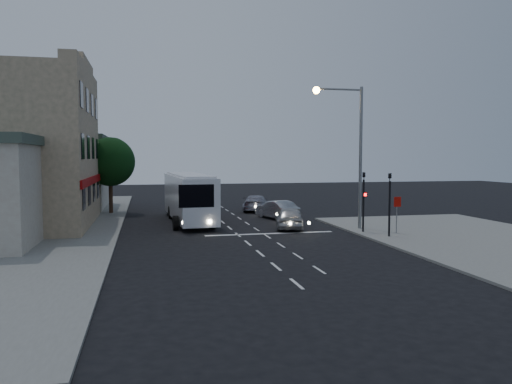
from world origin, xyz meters
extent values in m
plane|color=black|center=(0.00, 0.00, 0.00)|extent=(120.00, 120.00, 0.00)
cube|color=slate|center=(13.00, -4.00, 0.06)|extent=(12.00, 24.00, 0.12)
cube|color=slate|center=(-13.00, 8.00, 0.06)|extent=(12.00, 50.00, 0.12)
cube|color=silver|center=(0.00, -10.00, 0.01)|extent=(0.12, 1.60, 0.01)
cube|color=silver|center=(0.00, -7.00, 0.01)|extent=(0.12, 1.60, 0.01)
cube|color=silver|center=(0.00, -4.00, 0.01)|extent=(0.12, 1.60, 0.01)
cube|color=silver|center=(0.00, -1.00, 0.01)|extent=(0.12, 1.60, 0.01)
cube|color=silver|center=(0.00, 2.00, 0.01)|extent=(0.12, 1.60, 0.01)
cube|color=silver|center=(0.00, 5.00, 0.01)|extent=(0.12, 1.60, 0.01)
cube|color=silver|center=(0.00, 8.00, 0.01)|extent=(0.12, 1.60, 0.01)
cube|color=silver|center=(0.00, 11.00, 0.01)|extent=(0.12, 1.60, 0.01)
cube|color=silver|center=(0.00, 14.00, 0.01)|extent=(0.12, 1.60, 0.01)
cube|color=silver|center=(0.00, 17.00, 0.01)|extent=(0.12, 1.60, 0.01)
cube|color=silver|center=(1.60, -8.00, 0.01)|extent=(0.10, 1.50, 0.01)
cube|color=silver|center=(1.60, -5.00, 0.01)|extent=(0.10, 1.50, 0.01)
cube|color=silver|center=(1.60, -2.00, 0.01)|extent=(0.10, 1.50, 0.01)
cube|color=silver|center=(1.60, 1.00, 0.01)|extent=(0.10, 1.50, 0.01)
cube|color=silver|center=(1.60, 4.00, 0.01)|extent=(0.10, 1.50, 0.01)
cube|color=silver|center=(1.60, 7.00, 0.01)|extent=(0.10, 1.50, 0.01)
cube|color=silver|center=(1.60, 10.00, 0.01)|extent=(0.10, 1.50, 0.01)
cube|color=silver|center=(1.60, 13.00, 0.01)|extent=(0.10, 1.50, 0.01)
cube|color=silver|center=(1.60, 16.00, 0.01)|extent=(0.10, 1.50, 0.01)
cube|color=silver|center=(1.60, 19.00, 0.01)|extent=(0.10, 1.50, 0.01)
cube|color=silver|center=(2.00, 2.00, 0.01)|extent=(8.00, 0.35, 0.01)
cube|color=silver|center=(-2.37, 8.68, 1.84)|extent=(3.00, 11.45, 3.02)
cube|color=silver|center=(-2.37, 8.68, 3.40)|extent=(2.60, 11.05, 0.17)
cube|color=black|center=(-2.37, 3.06, 2.31)|extent=(2.18, 0.24, 1.42)
cube|color=black|center=(-1.18, 9.15, 2.46)|extent=(0.57, 9.43, 0.85)
cube|color=black|center=(-3.56, 9.15, 2.46)|extent=(0.57, 9.43, 0.85)
cube|color=#AD000F|center=(-1.17, 9.63, 1.42)|extent=(0.32, 5.19, 1.32)
cube|color=#AD000F|center=(-3.57, 9.63, 1.42)|extent=(0.32, 5.19, 1.32)
cylinder|color=black|center=(-3.55, 4.71, 0.47)|extent=(0.38, 0.96, 0.94)
cylinder|color=black|center=(-1.19, 4.71, 0.47)|extent=(0.38, 0.96, 0.94)
cylinder|color=black|center=(-3.55, 11.04, 0.47)|extent=(0.38, 0.96, 0.94)
cylinder|color=black|center=(-1.19, 11.04, 0.47)|extent=(0.38, 0.96, 0.94)
cylinder|color=black|center=(-3.55, 12.65, 0.47)|extent=(0.38, 0.96, 0.94)
cylinder|color=black|center=(-1.19, 12.65, 0.47)|extent=(0.38, 0.96, 0.94)
cylinder|color=#FFF2CC|center=(-3.18, 3.00, 0.71)|extent=(0.25, 0.06, 0.25)
cylinder|color=#FFF2CC|center=(-1.57, 3.00, 0.71)|extent=(0.25, 0.06, 0.25)
imported|color=#A8A8A8|center=(3.77, 3.80, 0.72)|extent=(2.68, 4.53, 1.45)
imported|color=#A8AAAF|center=(4.31, 8.99, 0.71)|extent=(2.62, 4.54, 1.41)
imported|color=gray|center=(3.99, 14.87, 0.69)|extent=(3.37, 5.14, 1.38)
cylinder|color=black|center=(7.60, 0.80, 1.72)|extent=(0.12, 0.12, 3.20)
imported|color=black|center=(7.60, 0.80, 3.77)|extent=(0.15, 0.18, 0.90)
cube|color=black|center=(7.60, 0.62, 2.42)|extent=(0.25, 0.12, 0.30)
cube|color=#FF0C0C|center=(7.60, 0.55, 2.42)|extent=(0.16, 0.02, 0.18)
cylinder|color=black|center=(8.30, -1.20, 1.72)|extent=(0.12, 0.12, 3.20)
imported|color=black|center=(8.30, -1.20, 3.77)|extent=(0.18, 0.15, 0.90)
cylinder|color=slate|center=(9.30, -0.20, 1.12)|extent=(0.06, 0.06, 2.00)
cube|color=#9F0903|center=(9.30, -0.27, 2.02)|extent=(0.45, 0.03, 0.60)
cylinder|color=slate|center=(8.00, 2.20, 4.62)|extent=(0.20, 0.20, 9.00)
cylinder|color=slate|center=(6.50, 2.20, 8.92)|extent=(3.00, 0.12, 0.12)
sphere|color=#FFBF59|center=(5.00, 2.20, 8.82)|extent=(0.44, 0.44, 0.44)
cube|color=#7D7055|center=(-14.00, 8.00, 5.12)|extent=(10.00, 12.00, 10.00)
cube|color=#7D7055|center=(-9.50, 8.00, 10.37)|extent=(1.00, 12.00, 0.50)
cube|color=#7D7055|center=(-9.50, 8.00, 10.87)|extent=(1.00, 6.00, 0.50)
cube|color=#8F0606|center=(-8.95, 8.00, 3.12)|extent=(0.15, 12.00, 0.50)
cube|color=black|center=(-8.98, 3.50, 2.32)|extent=(0.06, 1.30, 1.50)
cube|color=black|center=(-8.98, 6.50, 2.32)|extent=(0.06, 1.30, 1.50)
cube|color=black|center=(-8.98, 9.50, 2.32)|extent=(0.06, 1.30, 1.50)
cube|color=black|center=(-8.98, 12.50, 2.32)|extent=(0.06, 1.30, 1.50)
cube|color=black|center=(-8.98, 3.50, 5.32)|extent=(0.06, 1.30, 1.50)
cube|color=black|center=(-8.98, 6.50, 5.32)|extent=(0.06, 1.30, 1.50)
cube|color=black|center=(-8.98, 9.50, 5.32)|extent=(0.06, 1.30, 1.50)
cube|color=black|center=(-8.98, 12.50, 5.32)|extent=(0.06, 1.30, 1.50)
cube|color=black|center=(-8.98, 3.50, 8.32)|extent=(0.06, 1.30, 1.50)
cube|color=black|center=(-8.98, 6.50, 8.32)|extent=(0.06, 1.30, 1.50)
cube|color=black|center=(-8.98, 9.50, 8.32)|extent=(0.06, 1.30, 1.50)
cube|color=black|center=(-8.98, 12.50, 8.32)|extent=(0.06, 1.30, 1.50)
cube|color=beige|center=(-13.50, 20.00, 3.12)|extent=(9.00, 9.00, 6.00)
cube|color=#3B4A3F|center=(-13.50, 20.00, 6.37)|extent=(9.40, 9.40, 0.50)
cylinder|color=black|center=(-8.20, 15.00, 1.52)|extent=(0.32, 0.32, 2.80)
sphere|color=black|center=(-8.20, 15.00, 4.32)|extent=(4.00, 4.00, 4.00)
sphere|color=black|center=(-8.00, 15.60, 5.02)|extent=(2.60, 2.60, 2.60)
sphere|color=black|center=(-8.50, 14.40, 4.72)|extent=(2.40, 2.40, 2.40)
camera|label=1|loc=(-5.42, -27.40, 4.69)|focal=35.00mm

